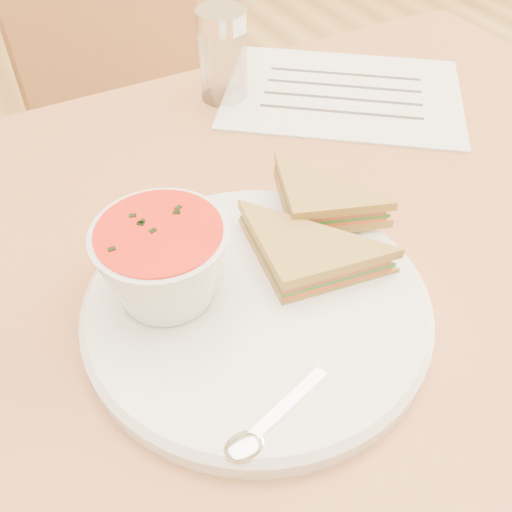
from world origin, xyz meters
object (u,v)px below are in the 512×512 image
chair_far (176,163)px  condiment_shaker (223,56)px  dining_table (290,395)px  plate (257,306)px  soup_bowl (164,266)px

chair_far → condiment_shaker: bearing=74.4°
dining_table → plate: bearing=-138.4°
chair_far → condiment_shaker: size_ratio=7.65×
plate → soup_bowl: size_ratio=2.73×
dining_table → condiment_shaker: bearing=83.6°
plate → chair_far: bearing=76.6°
plate → condiment_shaker: size_ratio=2.62×
dining_table → soup_bowl: 0.47m
dining_table → soup_bowl: bearing=-162.0°
condiment_shaker → soup_bowl: bearing=-123.3°
dining_table → condiment_shaker: (0.03, 0.26, 0.43)m
chair_far → condiment_shaker: (-0.01, -0.28, 0.36)m
dining_table → chair_far: bearing=85.7°
dining_table → chair_far: chair_far is taller
soup_bowl → condiment_shaker: bearing=56.7°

